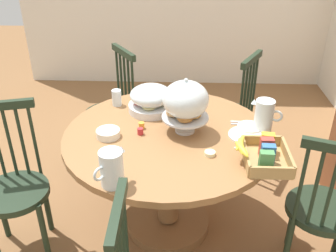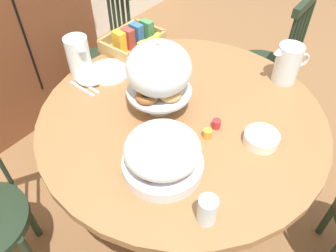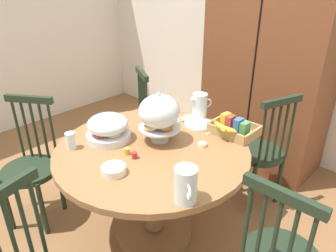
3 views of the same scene
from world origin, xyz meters
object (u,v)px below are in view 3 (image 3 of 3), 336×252
china_plate_small (193,118)px  orange_juice_pitcher (186,186)px  cereal_basket (233,128)px  cereal_bowl (114,170)px  windsor_chair_host_seat (31,168)px  windsor_chair_facing_door (260,153)px  china_plate_large (199,124)px  wooden_armoire (269,66)px  windsor_chair_far_side (130,126)px  drinking_glass (71,141)px  butter_dish (202,144)px  dining_table (153,173)px  pastry_stand_with_dome (159,114)px  fruit_platter_covered (108,128)px  milk_pitcher (200,107)px

china_plate_small → orange_juice_pitcher: bearing=-52.7°
cereal_basket → cereal_bowl: size_ratio=2.26×
china_plate_small → cereal_bowl: bearing=-81.7°
windsor_chair_host_seat → cereal_basket: (1.06, 1.01, 0.33)m
windsor_chair_facing_door → china_plate_large: 0.59m
wooden_armoire → windsor_chair_far_side: (-0.82, -1.00, -0.53)m
orange_juice_pitcher → drinking_glass: bearing=-172.5°
wooden_armoire → cereal_basket: wooden_armoire is taller
wooden_armoire → windsor_chair_facing_door: 0.87m
drinking_glass → butter_dish: drinking_glass is taller
cereal_basket → china_plate_small: (-0.35, -0.02, -0.03)m
china_plate_large → dining_table: bearing=-91.9°
butter_dish → windsor_chair_facing_door: bearing=79.9°
drinking_glass → butter_dish: size_ratio=1.83×
cereal_bowl → china_plate_large: bearing=92.6°
dining_table → china_plate_small: size_ratio=8.38×
orange_juice_pitcher → cereal_bowl: (-0.45, -0.10, -0.06)m
dining_table → butter_dish: (0.22, 0.24, 0.21)m
drinking_glass → windsor_chair_facing_door: bearing=60.2°
windsor_chair_host_seat → wooden_armoire: bearing=67.7°
windsor_chair_facing_door → pastry_stand_with_dome: bearing=-115.7°
china_plate_small → butter_dish: same height
wooden_armoire → dining_table: bearing=-90.7°
butter_dish → windsor_chair_far_side: bearing=167.3°
orange_juice_pitcher → butter_dish: orange_juice_pitcher is taller
pastry_stand_with_dome → china_plate_large: (0.05, 0.37, -0.19)m
dining_table → windsor_chair_host_seat: 0.93m
windsor_chair_far_side → windsor_chair_host_seat: (0.01, -0.96, 0.00)m
pastry_stand_with_dome → drinking_glass: size_ratio=3.13×
cereal_basket → dining_table: bearing=-118.1°
fruit_platter_covered → cereal_basket: 0.86m
windsor_chair_facing_door → orange_juice_pitcher: windsor_chair_facing_door is taller
orange_juice_pitcher → cereal_basket: bearing=106.3°
windsor_chair_host_seat → china_plate_large: 1.29m
milk_pitcher → butter_dish: milk_pitcher is taller
windsor_chair_facing_door → butter_dish: size_ratio=16.25×
milk_pitcher → butter_dish: 0.45m
cereal_basket → drinking_glass: cereal_basket is taller
wooden_armoire → drinking_glass: wooden_armoire is taller
cereal_basket → orange_juice_pitcher: bearing=-73.7°
milk_pitcher → wooden_armoire: bearing=84.7°
milk_pitcher → windsor_chair_host_seat: bearing=-124.2°
dining_table → butter_dish: bearing=46.6°
windsor_chair_far_side → china_plate_large: windsor_chair_far_side is taller
windsor_chair_far_side → china_plate_small: 0.79m
cereal_bowl → drinking_glass: (-0.42, -0.01, 0.03)m
china_plate_large → drinking_glass: bearing=-114.7°
windsor_chair_far_side → cereal_basket: 1.13m
china_plate_large → china_plate_small: bearing=162.6°
pastry_stand_with_dome → cereal_bowl: (0.08, -0.45, -0.17)m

